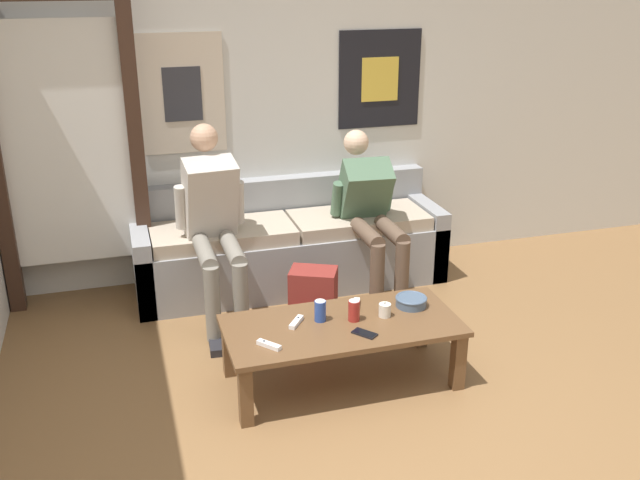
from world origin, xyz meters
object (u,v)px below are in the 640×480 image
drink_can_blue (320,311)px  game_controller_near_left (269,345)px  backpack (313,300)px  couch (290,247)px  person_seated_adult (213,219)px  ceramic_bowl (411,301)px  coffee_table (342,332)px  cell_phone (365,333)px  person_seated_teen (370,209)px  game_controller_near_right (356,304)px  drink_can_red (354,310)px  game_controller_far_center (296,322)px  pillar_candle (385,310)px

drink_can_blue → game_controller_near_left: bearing=-148.9°
backpack → game_controller_near_left: backpack is taller
couch → game_controller_near_left: 1.64m
person_seated_adult → ceramic_bowl: (1.01, -0.98, -0.28)m
coffee_table → cell_phone: (0.08, -0.16, 0.06)m
coffee_table → game_controller_near_left: game_controller_near_left is taller
ceramic_bowl → couch: bearing=106.9°
person_seated_teen → game_controller_near_right: 1.06m
coffee_table → game_controller_near_left: bearing=-162.7°
couch → ceramic_bowl: size_ratio=12.15×
person_seated_teen → cell_phone: person_seated_teen is taller
drink_can_red → ceramic_bowl: bearing=11.0°
drink_can_blue → game_controller_near_right: bearing=23.3°
couch → game_controller_far_center: size_ratio=16.74×
coffee_table → drink_can_blue: 0.17m
backpack → drink_can_blue: bearing=-102.3°
person_seated_teen → pillar_candle: bearing=-105.8°
person_seated_adult → drink_can_red: 1.25m
drink_can_red → game_controller_near_right: 0.18m
coffee_table → couch: bearing=87.7°
pillar_candle → game_controller_far_center: bearing=174.1°
backpack → drink_can_blue: drink_can_blue is taller
person_seated_adult → person_seated_teen: (1.12, 0.05, -0.06)m
game_controller_near_left → person_seated_adult: bearing=94.4°
drink_can_blue → cell_phone: bearing=-50.2°
ceramic_bowl → game_controller_near_right: 0.32m
pillar_candle → cell_phone: pillar_candle is taller
drink_can_blue → game_controller_near_right: 0.28m
couch → ceramic_bowl: couch is taller
backpack → game_controller_far_center: bearing=-114.1°
couch → person_seated_teen: bearing=-29.9°
person_seated_adult → game_controller_far_center: (0.30, -1.00, -0.31)m
ceramic_bowl → cell_phone: 0.45m
coffee_table → ceramic_bowl: size_ratio=7.07×
game_controller_far_center → game_controller_near_left: bearing=-134.6°
pillar_candle → person_seated_teen: bearing=74.2°
person_seated_adult → person_seated_teen: 1.12m
backpack → ceramic_bowl: size_ratio=2.19×
coffee_table → drink_can_blue: size_ratio=10.70×
ceramic_bowl → game_controller_far_center: bearing=-178.0°
drink_can_blue → person_seated_teen: bearing=57.0°
couch → backpack: bearing=-92.6°
couch → cell_phone: (0.02, -1.57, 0.09)m
person_seated_teen → ceramic_bowl: (-0.11, -1.03, -0.23)m
game_controller_near_left → game_controller_far_center: (0.20, 0.21, 0.00)m
coffee_table → drink_can_blue: (-0.11, 0.07, 0.12)m
person_seated_teen → game_controller_near_left: bearing=-129.2°
pillar_candle → cell_phone: bearing=-137.3°
cell_phone → game_controller_near_right: bearing=78.1°
drink_can_blue → cell_phone: drink_can_blue is taller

